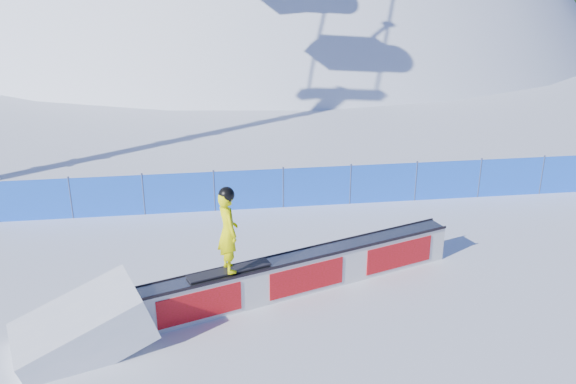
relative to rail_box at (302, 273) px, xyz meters
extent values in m
plane|color=white|center=(3.19, 0.31, -0.45)|extent=(160.00, 160.00, 0.00)
sphere|color=white|center=(3.19, 42.31, -18.45)|extent=(64.00, 64.00, 64.00)
cylinder|color=#352115|center=(30.49, 45.69, 0.15)|extent=(0.50, 0.50, 1.40)
cylinder|color=#352115|center=(30.79, 46.27, 0.15)|extent=(0.50, 0.50, 1.40)
cylinder|color=#352115|center=(32.01, 45.18, 0.15)|extent=(0.50, 0.50, 1.40)
cube|color=blue|center=(3.19, 4.81, 0.15)|extent=(22.00, 0.03, 1.20)
cylinder|color=#3B476B|center=(-5.81, 4.81, 0.20)|extent=(0.05, 0.05, 1.30)
cylinder|color=#3B476B|center=(-3.81, 4.81, 0.20)|extent=(0.05, 0.05, 1.30)
cylinder|color=#3B476B|center=(-1.81, 4.81, 0.20)|extent=(0.05, 0.05, 1.30)
cylinder|color=#3B476B|center=(0.19, 4.81, 0.20)|extent=(0.05, 0.05, 1.30)
cylinder|color=#3B476B|center=(2.19, 4.81, 0.20)|extent=(0.05, 0.05, 1.30)
cylinder|color=#3B476B|center=(4.19, 4.81, 0.20)|extent=(0.05, 0.05, 1.30)
cylinder|color=#3B476B|center=(6.19, 4.81, 0.20)|extent=(0.05, 0.05, 1.30)
cylinder|color=#3B476B|center=(8.19, 4.81, 0.20)|extent=(0.05, 0.05, 1.30)
cube|color=silver|center=(0.00, 0.00, -0.02)|extent=(7.35, 2.94, 0.86)
cube|color=gray|center=(0.00, 0.00, 0.43)|extent=(7.29, 2.94, 0.04)
cube|color=black|center=(0.08, -0.24, 0.43)|extent=(7.20, 2.51, 0.06)
cube|color=black|center=(-0.08, 0.24, 0.43)|extent=(7.20, 2.51, 0.06)
cube|color=red|center=(0.08, -0.23, -0.02)|extent=(6.84, 2.38, 0.64)
cube|color=red|center=(-0.08, 0.23, -0.02)|extent=(6.84, 2.38, 0.64)
cube|color=black|center=(-1.62, -0.56, 0.48)|extent=(1.81, 0.90, 0.03)
imported|color=#FBFF05|center=(-1.62, -0.56, 1.37)|extent=(0.58, 0.73, 1.74)
sphere|color=black|center=(-1.62, -0.56, 2.18)|extent=(0.33, 0.33, 0.33)
camera|label=1|loc=(-1.97, -12.45, 6.95)|focal=40.00mm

